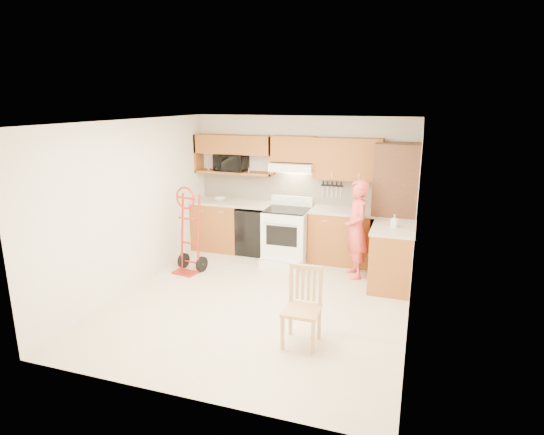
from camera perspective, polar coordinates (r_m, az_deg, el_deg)
The scene contains 28 objects.
floor at distance 6.50m, azimuth -1.41°, elevation -10.59°, with size 4.00×4.50×0.02m, color beige.
ceiling at distance 5.88m, azimuth -1.57°, elevation 12.21°, with size 4.00×4.50×0.02m, color white.
wall_back at distance 8.18m, azimuth 3.89°, elevation 3.99°, with size 4.00×0.02×2.50m, color white.
wall_front at distance 4.12m, azimuth -12.26°, elevation -7.26°, with size 4.00×0.02×2.50m, color white.
wall_left at distance 6.99m, azimuth -17.19°, elevation 1.52°, with size 0.02×4.50×2.50m, color white.
wall_right at distance 5.73m, azimuth 17.80°, elevation -1.36°, with size 0.02×4.50×2.50m, color white.
backsplash at distance 8.16m, azimuth 3.84°, elevation 3.62°, with size 3.92×0.03×0.55m, color beige.
lower_cab_left at distance 8.59m, azimuth -6.79°, elevation -1.04°, with size 0.90×0.60×0.90m, color brown.
dishwasher at distance 8.32m, azimuth -2.09°, elevation -1.65°, with size 0.60×0.60×0.85m, color black.
lower_cab_right at distance 7.91m, azimuth 9.05°, elevation -2.50°, with size 1.14×0.60×0.90m, color brown.
countertop_left at distance 8.36m, azimuth -5.02°, elevation 1.89°, with size 1.50×0.63×0.04m, color #B8A88E.
countertop_right at distance 7.79m, azimuth 9.19°, elevation 0.80°, with size 1.14×0.63×0.04m, color #B8A88E.
cab_return_right at distance 7.07m, azimuth 14.95°, elevation -4.93°, with size 0.60×1.00×0.90m, color brown.
countertop_return at distance 6.93m, azimuth 15.21°, elevation -1.26°, with size 0.63×1.00×0.04m, color #B8A88E.
pantry_tall at distance 7.68m, azimuth 15.27°, elevation 1.27°, with size 0.70×0.60×2.10m, color brown.
upper_cab_left at distance 8.31m, azimuth -4.82°, elevation 9.23°, with size 1.50×0.33×0.34m, color brown.
upper_shelf_mw at distance 8.37m, azimuth -4.74°, elevation 5.76°, with size 1.50×0.33×0.04m, color brown.
upper_cab_center at distance 7.94m, azimuth 2.80°, elevation 8.72°, with size 0.76×0.33×0.44m, color brown.
upper_cab_right at distance 7.76m, azimuth 9.62°, elevation 7.35°, with size 1.14×0.33×0.70m, color brown.
range_hood at distance 7.92m, azimuth 2.65°, elevation 6.44°, with size 0.76×0.46×0.14m, color white.
knife_strip at distance 8.01m, azimuth 7.60°, elevation 3.60°, with size 0.40×0.05×0.29m, color black, non-canonical shape.
microwave at distance 8.37m, azimuth -5.19°, elevation 6.99°, with size 0.58×0.39×0.32m, color black.
range at distance 7.81m, azimuth 1.77°, elevation -1.77°, with size 0.75×0.99×1.11m, color white, non-canonical shape.
person at distance 7.21m, azimuth 10.67°, elevation -1.46°, with size 0.58×0.38×1.58m, color #E44A43.
hand_truck at distance 7.44m, azimuth -10.72°, elevation -2.10°, with size 0.51×0.47×1.29m, color #A62014, non-canonical shape.
dining_chair at distance 5.26m, azimuth 3.79°, elevation -11.38°, with size 0.41×0.45×0.91m, color #E0AD6D, non-canonical shape.
soap_bottle at distance 6.88m, azimuth 15.26°, elevation -0.40°, with size 0.08×0.09×0.19m, color white.
bowl at distance 8.45m, azimuth -6.58°, elevation 2.32°, with size 0.23×0.23×0.06m, color white.
Camera 1 is at (1.99, -5.53, 2.77)m, focal length 29.66 mm.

